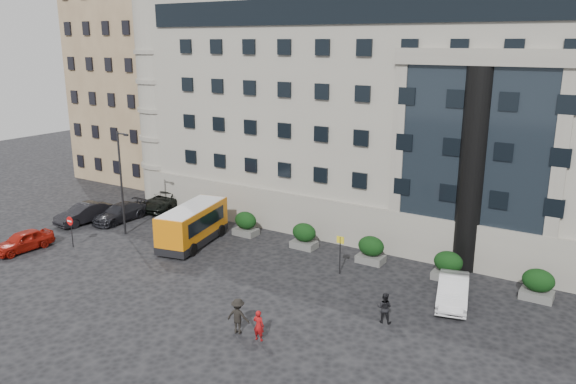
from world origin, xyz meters
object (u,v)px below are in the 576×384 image
object	(u,v)px
hedge_d	(448,265)
minibus	(193,224)
hedge_a	(246,223)
hedge_b	(304,236)
street_lamp	(122,179)
pedestrian_b	(384,308)
red_truck	(199,179)
pedestrian_a	(259,325)
parked_car_d	(167,200)
bus_stop_sign	(340,248)
white_taxi	(453,291)
hedge_c	(371,249)
parked_car_b	(84,213)
parked_car_a	(23,241)
pedestrian_c	(238,316)
hedge_e	(538,284)
no_entry_sign	(71,226)
parked_car_c	(120,213)

from	to	relation	value
hedge_d	minibus	xyz separation A→B (m)	(-17.71, -3.60, 0.63)
hedge_a	minibus	distance (m)	4.22
hedge_d	minibus	distance (m)	18.08
hedge_b	hedge_d	bearing A→B (deg)	0.00
street_lamp	pedestrian_b	xyz separation A→B (m)	(22.36, -2.47, -3.53)
hedge_d	red_truck	xyz separation A→B (m)	(-26.83, 7.62, 0.48)
street_lamp	pedestrian_a	bearing A→B (deg)	-22.89
minibus	hedge_b	bearing A→B (deg)	14.25
street_lamp	parked_car_d	xyz separation A→B (m)	(-2.17, 6.81, -3.59)
hedge_b	hedge_d	world-z (taller)	same
hedge_b	bus_stop_sign	world-z (taller)	bus_stop_sign
hedge_d	minibus	bearing A→B (deg)	-168.51
hedge_a	white_taxi	xyz separation A→B (m)	(16.83, -3.13, -0.15)
hedge_c	parked_car_d	distance (m)	20.61
hedge_b	parked_car_b	world-z (taller)	hedge_b
parked_car_a	pedestrian_c	world-z (taller)	pedestrian_c
hedge_e	street_lamp	world-z (taller)	street_lamp
hedge_b	parked_car_d	xyz separation A→B (m)	(-15.31, 2.01, -0.15)
parked_car_a	pedestrian_c	size ratio (longest dim) A/B	2.26
hedge_e	no_entry_sign	distance (m)	31.09
hedge_b	hedge_e	size ratio (longest dim) A/B	1.00
hedge_a	parked_car_b	bearing A→B (deg)	-160.56
bus_stop_sign	no_entry_sign	distance (m)	19.46
hedge_c	white_taxi	xyz separation A→B (m)	(6.43, -3.13, -0.15)
pedestrian_b	red_truck	bearing A→B (deg)	-41.29
minibus	parked_car_c	distance (m)	8.84
parked_car_b	hedge_c	bearing A→B (deg)	15.62
hedge_e	pedestrian_c	bearing A→B (deg)	-134.94
hedge_d	parked_car_d	size ratio (longest dim) A/B	0.33
hedge_d	parked_car_b	distance (m)	28.97
hedge_d	pedestrian_b	distance (m)	7.37
red_truck	parked_car_b	world-z (taller)	red_truck
hedge_c	hedge_e	bearing A→B (deg)	0.00
hedge_a	hedge_b	size ratio (longest dim) A/B	1.00
bus_stop_sign	no_entry_sign	world-z (taller)	bus_stop_sign
pedestrian_c	hedge_d	bearing A→B (deg)	-130.56
hedge_b	pedestrian_a	xyz separation A→B (m)	(4.67, -12.32, -0.12)
red_truck	white_taxi	distance (m)	30.05
hedge_c	parked_car_b	world-z (taller)	hedge_c
parked_car_d	parked_car_a	bearing A→B (deg)	-105.25
hedge_b	pedestrian_c	world-z (taller)	pedestrian_c
parked_car_c	white_taxi	distance (m)	27.70
parked_car_c	parked_car_a	bearing A→B (deg)	-93.74
parked_car_b	pedestrian_a	distance (m)	24.14
hedge_d	hedge_c	bearing A→B (deg)	180.00
hedge_d	red_truck	distance (m)	27.89
hedge_a	hedge_b	bearing A→B (deg)	0.00
white_taxi	pedestrian_b	bearing A→B (deg)	-134.30
bus_stop_sign	pedestrian_b	size ratio (longest dim) A/B	1.51
hedge_c	street_lamp	bearing A→B (deg)	-165.33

